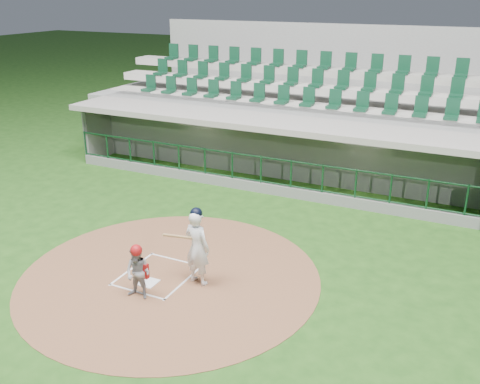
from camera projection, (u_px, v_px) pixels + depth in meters
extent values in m
plane|color=#1D4614|center=(164.00, 270.00, 13.17)|extent=(120.00, 120.00, 0.00)
cylinder|color=brown|center=(170.00, 276.00, 12.88)|extent=(7.20, 7.20, 0.01)
cube|color=white|center=(148.00, 282.00, 12.57)|extent=(0.43, 0.43, 0.02)
cube|color=white|center=(132.00, 268.00, 13.21)|extent=(0.05, 1.80, 0.01)
cube|color=silver|center=(184.00, 282.00, 12.61)|extent=(0.05, 1.80, 0.01)
cube|color=white|center=(176.00, 260.00, 13.62)|extent=(1.55, 0.05, 0.01)
cube|color=silver|center=(137.00, 292.00, 12.19)|extent=(1.55, 0.05, 0.01)
cube|color=slate|center=(277.00, 193.00, 19.68)|extent=(15.00, 3.00, 0.10)
cube|color=slate|center=(293.00, 145.00, 20.53)|extent=(15.00, 0.20, 2.70)
cube|color=beige|center=(293.00, 140.00, 20.34)|extent=(13.50, 0.04, 0.90)
cube|color=slate|center=(110.00, 133.00, 22.20)|extent=(0.20, 3.00, 2.70)
cube|color=gray|center=(276.00, 118.00, 18.45)|extent=(15.40, 3.50, 0.20)
cube|color=slate|center=(261.00, 188.00, 18.13)|extent=(15.00, 0.15, 0.40)
cube|color=black|center=(261.00, 143.00, 17.56)|extent=(15.00, 0.01, 0.95)
cube|color=brown|center=(287.00, 177.00, 20.47)|extent=(12.75, 0.40, 0.45)
cube|color=white|center=(204.00, 112.00, 19.92)|extent=(1.30, 0.35, 0.04)
cube|color=white|center=(364.00, 129.00, 17.50)|extent=(1.30, 0.35, 0.04)
imported|color=#AA1312|center=(163.00, 146.00, 22.22)|extent=(1.23, 0.94, 1.68)
imported|color=#A21E11|center=(238.00, 156.00, 21.09)|extent=(0.98, 0.59, 1.56)
imported|color=#A01511|center=(316.00, 170.00, 19.37)|extent=(0.91, 0.71, 1.64)
imported|color=#A0111A|center=(427.00, 182.00, 18.14)|extent=(1.64, 1.03, 1.69)
cube|color=gray|center=(308.00, 128.00, 21.81)|extent=(17.00, 6.50, 2.50)
cube|color=#A7A096|center=(296.00, 107.00, 20.14)|extent=(16.60, 0.95, 0.30)
cube|color=#B0A89F|center=(305.00, 88.00, 20.74)|extent=(16.60, 0.95, 0.30)
cube|color=#9A968B|center=(314.00, 71.00, 21.35)|extent=(16.60, 0.95, 0.30)
cube|color=gray|center=(333.00, 82.00, 24.14)|extent=(17.00, 0.25, 5.05)
imported|color=white|center=(197.00, 247.00, 12.28)|extent=(0.73, 0.55, 1.82)
sphere|color=black|center=(196.00, 213.00, 11.97)|extent=(0.28, 0.28, 0.28)
cylinder|color=#AF8050|center=(182.00, 237.00, 12.05)|extent=(0.58, 0.79, 0.39)
imported|color=gray|center=(138.00, 273.00, 11.78)|extent=(0.61, 0.49, 1.22)
sphere|color=#A71215|center=(136.00, 250.00, 11.58)|extent=(0.26, 0.26, 0.26)
cube|color=#AB1213|center=(142.00, 270.00, 11.91)|extent=(0.32, 0.10, 0.35)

